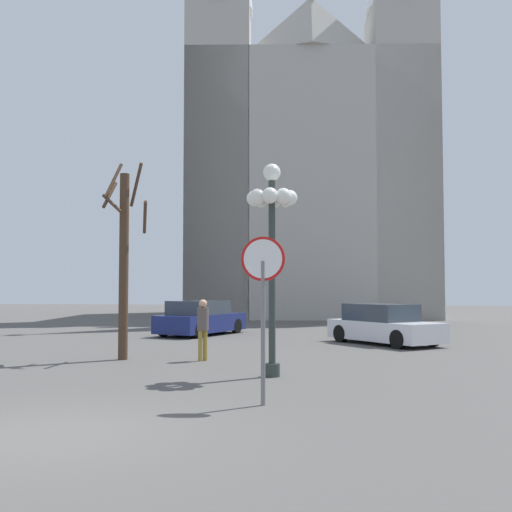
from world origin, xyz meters
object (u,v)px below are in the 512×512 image
Objects in this scene: bare_tree at (124,257)px; parked_car_near_navy at (201,319)px; stop_sign at (263,286)px; pedestrian_walking at (203,324)px; parked_car_far_white at (383,325)px; street_lamp at (272,220)px; cathedral at (307,149)px.

parked_car_near_navy is at bearing 88.32° from bare_tree.
parked_car_near_navy is at bearing 106.74° from stop_sign.
pedestrian_walking is at bearing 111.78° from stop_sign.
parked_car_far_white is (7.46, -3.17, -0.02)m from parked_car_near_navy.
stop_sign is 0.60× the size of street_lamp.
bare_tree reaches higher than street_lamp.
stop_sign is at bearing -86.78° from street_lamp.
bare_tree is 9.10m from parked_car_near_navy.
parked_car_near_navy is at bearing -102.46° from cathedral.
parked_car_far_white is at bearing 69.09° from street_lamp.
stop_sign is 3.69m from street_lamp.
cathedral reaches higher than parked_car_near_navy.
stop_sign is 0.52× the size of bare_tree.
parked_car_near_navy is at bearing 103.13° from pedestrian_walking.
stop_sign is at bearing -104.37° from parked_car_far_white.
cathedral reaches higher than street_lamp.
stop_sign is 0.65× the size of parked_car_far_white.
bare_tree reaches higher than pedestrian_walking.
street_lamp is 2.89× the size of pedestrian_walking.
bare_tree reaches higher than parked_car_far_white.
parked_car_far_white is at bearing 46.25° from pedestrian_walking.
cathedral is at bearing 100.18° from parked_car_far_white.
street_lamp is at bearing -30.46° from bare_tree.
parked_car_far_white is (7.71, 5.65, -2.24)m from bare_tree.
cathedral is at bearing 91.19° from stop_sign.
pedestrian_walking is (2.06, -8.81, 0.34)m from parked_car_near_navy.
parked_car_near_navy is (-3.80, -17.20, -11.23)m from cathedral.
stop_sign is 1.73× the size of pedestrian_walking.
pedestrian_walking reaches higher than parked_car_near_navy.
bare_tree is 1.18× the size of parked_car_near_navy.
cathedral is 29.87m from street_lamp.
stop_sign reaches higher than parked_car_near_navy.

